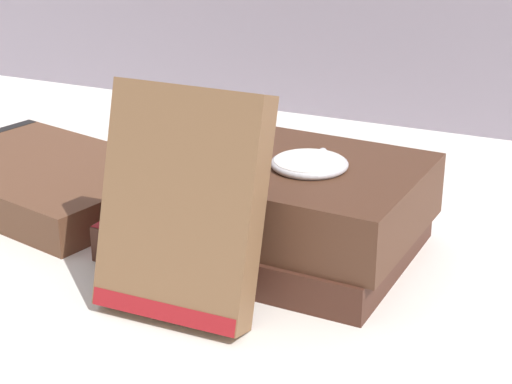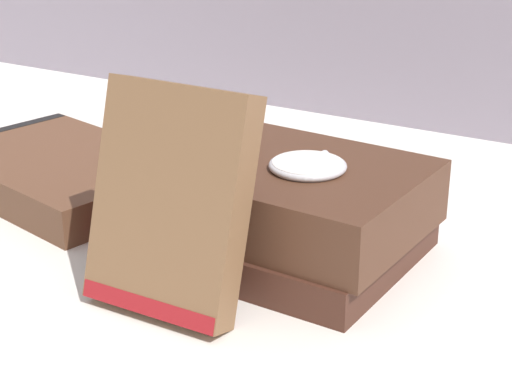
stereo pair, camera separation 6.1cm
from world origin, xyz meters
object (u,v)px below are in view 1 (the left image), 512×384
Objects in this scene: pocket_watch at (310,164)px; book_flat_bottom at (261,231)px; book_leaning_front at (182,211)px; book_side_left at (40,178)px; book_flat_top at (274,189)px.

book_flat_bottom is at bearing 169.18° from pocket_watch.
book_leaning_front is (-0.01, -0.11, 0.06)m from book_flat_bottom.
book_side_left is 4.19× the size of pocket_watch.
book_flat_top is 0.24m from book_side_left.
book_side_left is at bearing 178.36° from book_flat_bottom.
book_flat_top is at bearing -10.37° from book_flat_bottom.
book_flat_top is 0.11m from book_leaning_front.
book_leaning_front is 0.11m from pocket_watch.
book_leaning_front reaches higher than book_side_left.
pocket_watch is at bearing -6.48° from book_flat_top.
book_side_left is 1.63× the size of book_leaning_front.
book_leaning_front reaches higher than book_flat_top.
pocket_watch is (0.27, -0.03, 0.06)m from book_side_left.
book_leaning_front reaches higher than pocket_watch.
book_leaning_front is 2.56× the size of pocket_watch.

